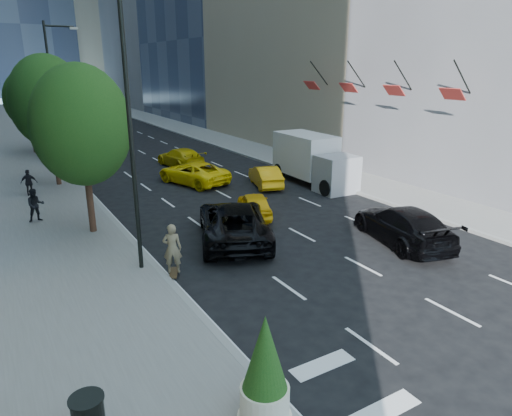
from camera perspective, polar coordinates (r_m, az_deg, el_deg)
ground at (r=17.69m, az=10.83°, el=-7.85°), size 160.00×160.00×0.00m
sidewalk_left at (r=42.48m, az=-27.93°, el=5.44°), size 6.00×120.00×0.15m
sidewalk_right at (r=47.29m, az=-4.28°, el=8.47°), size 4.00×120.00×0.15m
lamp_near at (r=16.51m, az=-14.98°, el=11.12°), size 2.13×0.22×10.00m
lamp_far at (r=34.13m, az=-23.81°, el=13.29°), size 2.13×0.22×10.00m
tree_near at (r=21.25m, az=-20.98°, el=9.59°), size 4.20×4.20×7.46m
tree_mid at (r=31.08m, az=-24.54°, el=11.99°), size 4.50×4.50×7.99m
tree_far at (r=44.03m, az=-26.61°, el=12.01°), size 3.90×3.90×6.92m
traffic_signal at (r=52.08m, az=-26.48°, el=12.18°), size 2.48×0.53×5.20m
facade_flags at (r=30.64m, az=14.27°, el=14.58°), size 1.85×13.30×2.05m
skateboarder at (r=17.00m, az=-10.40°, el=-5.41°), size 0.82×0.70×1.89m
black_sedan_lincoln at (r=20.10m, az=-2.82°, el=-1.74°), size 5.03×6.82×1.72m
black_sedan_mercedes at (r=20.85m, az=17.85°, el=-2.01°), size 3.64×6.01×1.63m
taxi_a at (r=23.35m, az=-0.20°, el=0.44°), size 2.76×3.97×1.25m
taxi_b at (r=29.20m, az=1.19°, el=4.02°), size 2.57×4.27×1.33m
taxi_c at (r=30.11m, az=-7.86°, el=4.40°), size 3.86×5.72×1.46m
taxi_d at (r=35.31m, az=-9.39°, el=6.25°), size 2.52×5.13×1.44m
city_bus at (r=43.10m, az=-22.68°, el=8.30°), size 3.53×11.40×3.13m
box_truck at (r=29.90m, az=7.14°, el=6.02°), size 2.60×6.63×3.13m
pedestrian_a at (r=24.55m, az=-25.85°, el=0.33°), size 0.81×0.64×1.64m
pedestrian_b at (r=29.61m, az=-26.50°, el=2.85°), size 0.97×0.62×1.54m
planter_shrub at (r=10.08m, az=1.12°, el=-19.87°), size 1.07×1.07×2.56m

